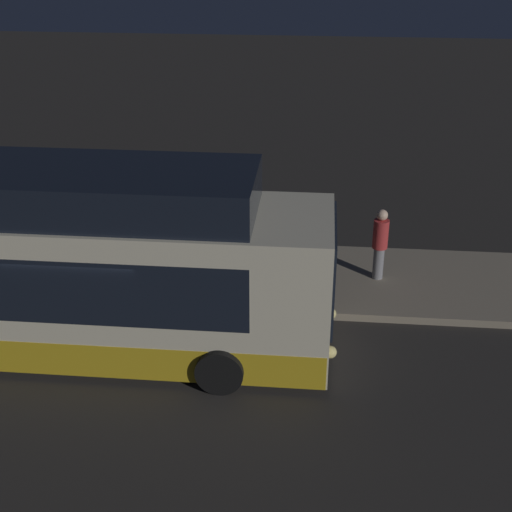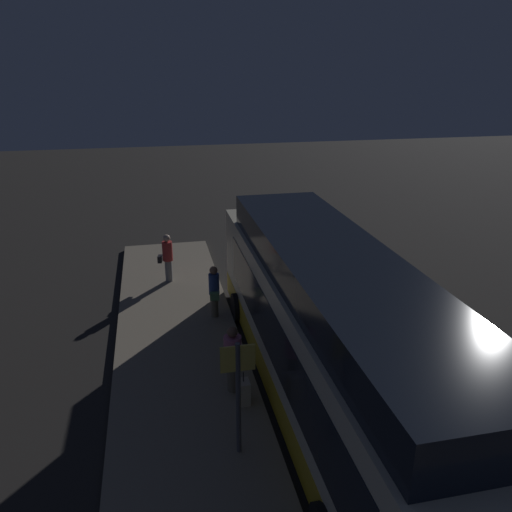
{
  "view_description": "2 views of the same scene",
  "coord_description": "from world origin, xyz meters",
  "px_view_note": "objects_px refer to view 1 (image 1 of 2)",
  "views": [
    {
      "loc": [
        4.4,
        -11.91,
        8.17
      ],
      "look_at": [
        3.2,
        0.75,
        1.92
      ],
      "focal_mm": 50.0,
      "sensor_mm": 36.0,
      "label": 1
    },
    {
      "loc": [
        -10.94,
        3.76,
        7.43
      ],
      "look_at": [
        3.2,
        0.75,
        1.92
      ],
      "focal_mm": 35.0,
      "sensor_mm": 36.0,
      "label": 2
    }
  ],
  "objects_px": {
    "passenger_boarding": "(380,241)",
    "suitcase": "(55,279)",
    "passenger_with_bags": "(78,254)",
    "bus_lead": "(10,267)",
    "passenger_waiting": "(244,262)"
  },
  "relations": [
    {
      "from": "passenger_waiting",
      "to": "passenger_with_bags",
      "type": "height_order",
      "value": "passenger_with_bags"
    },
    {
      "from": "passenger_waiting",
      "to": "passenger_with_bags",
      "type": "xyz_separation_m",
      "value": [
        -3.8,
        0.07,
        -0.01
      ]
    },
    {
      "from": "passenger_waiting",
      "to": "passenger_with_bags",
      "type": "distance_m",
      "value": 3.8
    },
    {
      "from": "passenger_boarding",
      "to": "suitcase",
      "type": "distance_m",
      "value": 7.59
    },
    {
      "from": "passenger_with_bags",
      "to": "suitcase",
      "type": "height_order",
      "value": "passenger_with_bags"
    },
    {
      "from": "passenger_with_bags",
      "to": "suitcase",
      "type": "distance_m",
      "value": 0.84
    },
    {
      "from": "bus_lead",
      "to": "passenger_with_bags",
      "type": "relative_size",
      "value": 7.49
    },
    {
      "from": "passenger_waiting",
      "to": "suitcase",
      "type": "distance_m",
      "value": 4.41
    },
    {
      "from": "passenger_with_bags",
      "to": "suitcase",
      "type": "relative_size",
      "value": 2.05
    },
    {
      "from": "passenger_boarding",
      "to": "suitcase",
      "type": "bearing_deg",
      "value": -158.03
    },
    {
      "from": "passenger_boarding",
      "to": "suitcase",
      "type": "xyz_separation_m",
      "value": [
        -7.44,
        -1.34,
        -0.66
      ]
    },
    {
      "from": "bus_lead",
      "to": "suitcase",
      "type": "xyz_separation_m",
      "value": [
        0.08,
        1.91,
        -1.27
      ]
    },
    {
      "from": "bus_lead",
      "to": "suitcase",
      "type": "height_order",
      "value": "bus_lead"
    },
    {
      "from": "passenger_boarding",
      "to": "passenger_with_bags",
      "type": "bearing_deg",
      "value": -158.42
    },
    {
      "from": "bus_lead",
      "to": "passenger_with_bags",
      "type": "bearing_deg",
      "value": 72.5
    }
  ]
}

